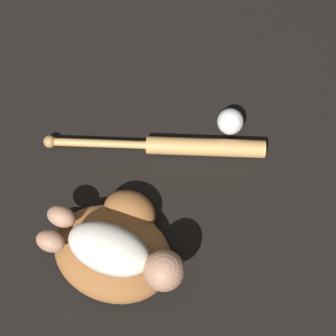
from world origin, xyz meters
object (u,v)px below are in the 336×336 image
baseball_bat (184,146)px  baseball (230,122)px  baseball_glove (116,246)px  baby_figure (118,253)px

baseball_bat → baseball: (0.12, 0.07, 0.01)m
baseball_glove → baseball_bat: bearing=61.9°
baseball_glove → baseball_bat: 0.32m
baseball_glove → baby_figure: baby_figure is taller
baseball_glove → baby_figure: 0.09m
baseball_glove → baby_figure: (0.02, -0.02, 0.09)m
baseball_bat → baseball: baseball is taller
baseball_glove → baseball: 0.44m
baseball_bat → baseball_glove: bearing=-118.1°
baseball → baseball_glove: bearing=-127.0°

